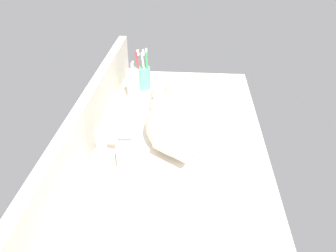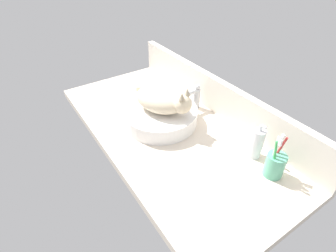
# 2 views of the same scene
# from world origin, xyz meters

# --- Properties ---
(ground_plane) EXTENTS (1.30, 0.62, 0.04)m
(ground_plane) POSITION_xyz_m (0.00, 0.00, -0.02)
(ground_plane) COLOR beige
(backsplash_panel) EXTENTS (1.30, 0.04, 0.18)m
(backsplash_panel) POSITION_xyz_m (0.00, 0.29, 0.09)
(backsplash_panel) COLOR silver
(backsplash_panel) RESTS_ON ground_plane
(sink_basin) EXTENTS (0.36, 0.36, 0.08)m
(sink_basin) POSITION_xyz_m (-0.07, 0.00, 0.04)
(sink_basin) COLOR white
(sink_basin) RESTS_ON ground_plane
(cat) EXTENTS (0.31, 0.25, 0.14)m
(cat) POSITION_xyz_m (-0.06, 0.01, 0.13)
(cat) COLOR beige
(cat) RESTS_ON sink_basin
(faucet) EXTENTS (0.04, 0.12, 0.14)m
(faucet) POSITION_xyz_m (-0.08, 0.22, 0.07)
(faucet) COLOR silver
(faucet) RESTS_ON ground_plane
(soap_dispenser) EXTENTS (0.05, 0.05, 0.17)m
(soap_dispenser) POSITION_xyz_m (0.35, 0.20, 0.07)
(soap_dispenser) COLOR silver
(soap_dispenser) RESTS_ON ground_plane
(toothbrush_cup) EXTENTS (0.07, 0.07, 0.19)m
(toothbrush_cup) POSITION_xyz_m (0.46, 0.18, 0.05)
(toothbrush_cup) COLOR #5BB28E
(toothbrush_cup) RESTS_ON ground_plane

